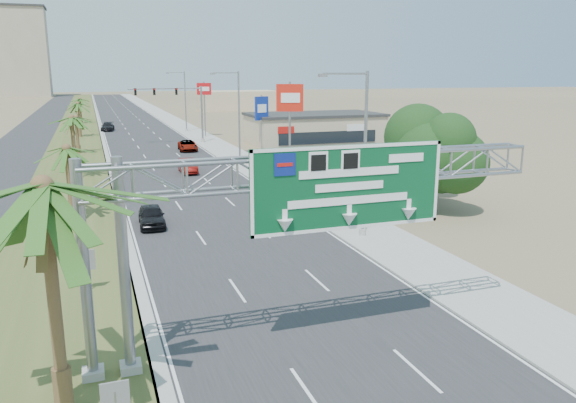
% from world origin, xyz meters
% --- Properties ---
extents(road, '(12.00, 300.00, 0.02)m').
position_xyz_m(road, '(0.00, 110.00, 0.01)').
color(road, '#28282B').
rests_on(road, ground).
extents(sidewalk_right, '(4.00, 300.00, 0.10)m').
position_xyz_m(sidewalk_right, '(8.50, 110.00, 0.05)').
color(sidewalk_right, '#9E9B93').
rests_on(sidewalk_right, ground).
extents(median_grass, '(7.00, 300.00, 0.12)m').
position_xyz_m(median_grass, '(-10.00, 110.00, 0.06)').
color(median_grass, '#475023').
rests_on(median_grass, ground).
extents(opposing_road, '(8.00, 300.00, 0.02)m').
position_xyz_m(opposing_road, '(-17.00, 110.00, 0.01)').
color(opposing_road, '#28282B').
rests_on(opposing_road, ground).
extents(sign_gantry, '(16.75, 1.24, 7.50)m').
position_xyz_m(sign_gantry, '(-1.06, 9.93, 6.06)').
color(sign_gantry, gray).
rests_on(sign_gantry, ground).
extents(palm_near, '(5.70, 5.70, 8.35)m').
position_xyz_m(palm_near, '(-9.20, 8.00, 6.93)').
color(palm_near, brown).
rests_on(palm_near, ground).
extents(palm_row_b, '(3.99, 3.99, 5.95)m').
position_xyz_m(palm_row_b, '(-9.50, 32.00, 4.90)').
color(palm_row_b, brown).
rests_on(palm_row_b, ground).
extents(palm_row_c, '(3.99, 3.99, 6.75)m').
position_xyz_m(palm_row_c, '(-9.50, 48.00, 5.66)').
color(palm_row_c, brown).
rests_on(palm_row_c, ground).
extents(palm_row_d, '(3.99, 3.99, 5.45)m').
position_xyz_m(palm_row_d, '(-9.50, 66.00, 4.42)').
color(palm_row_d, brown).
rests_on(palm_row_d, ground).
extents(palm_row_e, '(3.99, 3.99, 6.15)m').
position_xyz_m(palm_row_e, '(-9.50, 85.00, 5.09)').
color(palm_row_e, brown).
rests_on(palm_row_e, ground).
extents(palm_row_f, '(3.99, 3.99, 5.75)m').
position_xyz_m(palm_row_f, '(-9.50, 110.00, 4.71)').
color(palm_row_f, brown).
rests_on(palm_row_f, ground).
extents(streetlight_near, '(3.27, 0.44, 10.00)m').
position_xyz_m(streetlight_near, '(7.30, 22.00, 4.69)').
color(streetlight_near, gray).
rests_on(streetlight_near, ground).
extents(streetlight_mid, '(3.27, 0.44, 10.00)m').
position_xyz_m(streetlight_mid, '(7.30, 52.00, 4.69)').
color(streetlight_mid, gray).
rests_on(streetlight_mid, ground).
extents(streetlight_far, '(3.27, 0.44, 10.00)m').
position_xyz_m(streetlight_far, '(7.30, 88.00, 4.69)').
color(streetlight_far, gray).
rests_on(streetlight_far, ground).
extents(signal_mast, '(10.28, 0.71, 8.00)m').
position_xyz_m(signal_mast, '(5.17, 71.97, 4.85)').
color(signal_mast, gray).
rests_on(signal_mast, ground).
extents(store_building, '(18.00, 10.00, 4.00)m').
position_xyz_m(store_building, '(22.00, 66.00, 2.00)').
color(store_building, tan).
rests_on(store_building, ground).
extents(oak_near, '(4.50, 4.50, 6.80)m').
position_xyz_m(oak_near, '(15.00, 26.00, 4.53)').
color(oak_near, brown).
rests_on(oak_near, ground).
extents(oak_far, '(3.50, 3.50, 5.60)m').
position_xyz_m(oak_far, '(18.00, 30.00, 3.82)').
color(oak_far, brown).
rests_on(oak_far, ground).
extents(median_signback_a, '(0.75, 0.08, 2.08)m').
position_xyz_m(median_signback_a, '(-7.80, 6.00, 1.45)').
color(median_signback_a, gray).
rests_on(median_signback_a, ground).
extents(median_signback_b, '(0.75, 0.08, 2.08)m').
position_xyz_m(median_signback_b, '(-8.50, 18.00, 1.45)').
color(median_signback_b, gray).
rests_on(median_signback_b, ground).
extents(tower_distant, '(20.00, 16.00, 35.00)m').
position_xyz_m(tower_distant, '(-32.00, 250.00, 17.50)').
color(tower_distant, tan).
rests_on(tower_distant, ground).
extents(building_distant_right, '(20.00, 12.00, 5.00)m').
position_xyz_m(building_distant_right, '(30.00, 140.00, 2.50)').
color(building_distant_right, tan).
rests_on(building_distant_right, ground).
extents(car_left_lane, '(1.82, 4.13, 1.38)m').
position_xyz_m(car_left_lane, '(-4.53, 28.76, 0.69)').
color(car_left_lane, black).
rests_on(car_left_lane, ground).
extents(car_mid_lane, '(1.62, 4.42, 1.45)m').
position_xyz_m(car_mid_lane, '(1.04, 48.02, 0.72)').
color(car_mid_lane, '#680C09').
rests_on(car_mid_lane, ground).
extents(car_right_lane, '(2.58, 5.01, 1.35)m').
position_xyz_m(car_right_lane, '(3.73, 64.23, 0.68)').
color(car_right_lane, gray).
rests_on(car_right_lane, ground).
extents(car_far, '(2.59, 5.04, 1.40)m').
position_xyz_m(car_far, '(-5.10, 93.87, 0.70)').
color(car_far, black).
rests_on(car_far, ground).
extents(pole_sign_red_near, '(2.37, 1.06, 9.10)m').
position_xyz_m(pole_sign_red_near, '(9.00, 39.69, 7.17)').
color(pole_sign_red_near, gray).
rests_on(pole_sign_red_near, ground).
extents(pole_sign_blue, '(1.97, 1.02, 7.08)m').
position_xyz_m(pole_sign_blue, '(13.00, 61.77, 5.14)').
color(pole_sign_blue, gray).
rests_on(pole_sign_blue, ground).
extents(pole_sign_red_far, '(2.13, 1.17, 8.49)m').
position_xyz_m(pole_sign_red_far, '(9.00, 79.13, 6.71)').
color(pole_sign_red_far, gray).
rests_on(pole_sign_red_far, ground).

